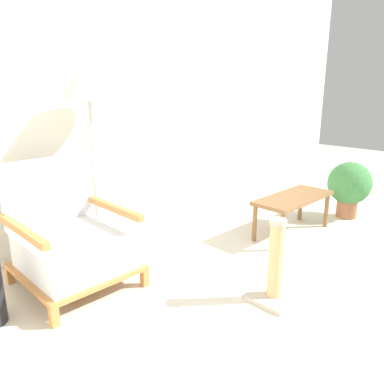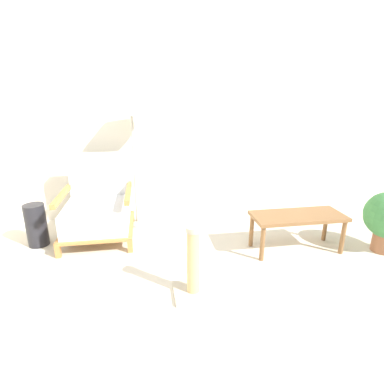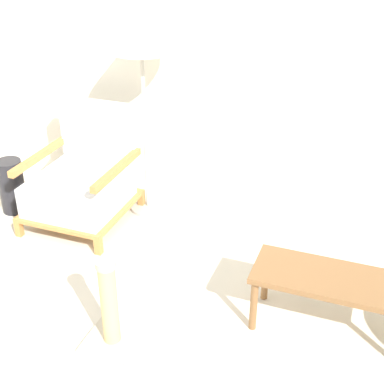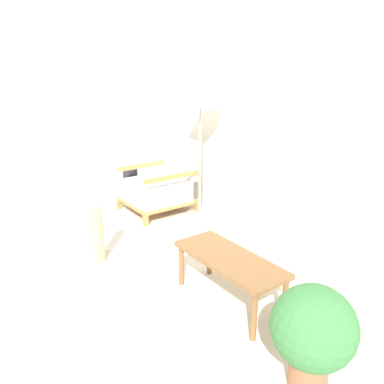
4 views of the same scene
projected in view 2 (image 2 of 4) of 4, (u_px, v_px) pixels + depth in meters
The scene contains 7 objects.
ground_plane at pixel (210, 353), 1.84m from camera, with size 14.00×14.00×0.00m, color beige.
wall_back at pixel (170, 110), 3.69m from camera, with size 8.00×0.06×2.70m.
armchair at pixel (98, 209), 3.28m from camera, with size 0.74×0.78×0.90m.
floor_lamp at pixel (131, 109), 3.32m from camera, with size 0.46×0.46×1.57m.
coffee_table at pixel (298, 219), 2.99m from camera, with size 0.92×0.38×0.39m.
vase at pixel (36, 225), 3.13m from camera, with size 0.21×0.21×0.45m, color black.
scratching_post at pixel (193, 271), 2.33m from camera, with size 0.31×0.31×0.58m.
Camera 2 is at (-0.34, -1.42, 1.50)m, focal length 28.00 mm.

